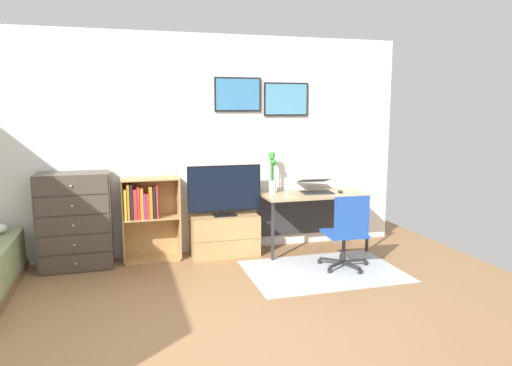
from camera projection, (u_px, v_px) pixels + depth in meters
ground_plane at (199, 343)px, 3.73m from camera, size 7.20×7.20×0.00m
wall_back_with_posters at (166, 145)px, 5.83m from camera, size 6.12×0.09×2.70m
area_rug at (323, 271)px, 5.36m from camera, size 1.70×1.20×0.01m
dresser at (75, 221)px, 5.41m from camera, size 0.80×0.46×1.10m
bookshelf at (146, 212)px, 5.67m from camera, size 0.67×0.30×0.99m
tv_stand at (225, 235)px, 5.93m from camera, size 0.83×0.41×0.50m
television at (224, 191)px, 5.83m from camera, size 0.90×0.16×0.62m
desk at (311, 202)px, 6.16m from camera, size 1.32×0.61×0.74m
office_chair at (347, 230)px, 5.35m from camera, size 0.57×0.58×0.86m
laptop at (315, 187)px, 6.16m from camera, size 0.43×0.46×0.17m
computer_mouse at (340, 191)px, 6.11m from camera, size 0.06×0.10×0.03m
bamboo_vase at (272, 171)px, 6.05m from camera, size 0.10×0.10×0.52m
wine_glass at (287, 185)px, 5.88m from camera, size 0.07×0.07×0.18m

